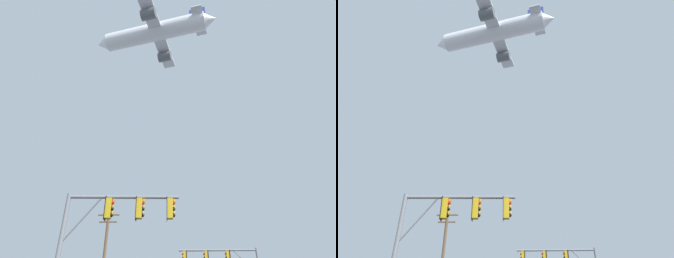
# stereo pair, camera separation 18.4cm
# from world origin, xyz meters

# --- Properties ---
(signal_pole_near) EXTENTS (5.16, 0.65, 6.14)m
(signal_pole_near) POSITION_xyz_m (-4.17, 7.38, 4.73)
(signal_pole_near) COLOR slate
(signal_pole_near) RESTS_ON ground
(airplane) EXTENTS (24.67, 19.06, 6.74)m
(airplane) POSITION_xyz_m (-5.62, 31.76, 47.69)
(airplane) COLOR white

